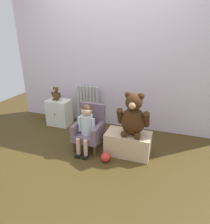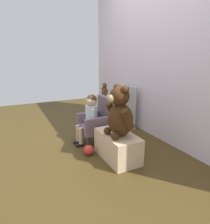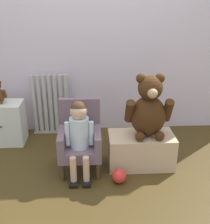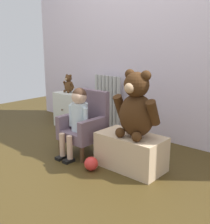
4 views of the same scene
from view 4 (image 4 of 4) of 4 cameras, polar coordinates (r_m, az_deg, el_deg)
ground_plane at (r=2.67m, az=-9.25°, el=-11.22°), size 6.00×6.00×0.00m
back_wall at (r=3.40m, az=7.95°, el=15.09°), size 3.80×0.05×2.40m
radiator at (r=3.66m, az=0.48°, el=1.79°), size 0.43×0.05×0.71m
small_dresser at (r=3.86m, az=-6.96°, el=0.52°), size 0.40×0.31×0.47m
child_armchair at (r=2.90m, az=-3.90°, el=-2.63°), size 0.38×0.40×0.65m
child_figure at (r=2.79m, az=-5.54°, el=-0.18°), size 0.25×0.35×0.70m
low_bench at (r=2.59m, az=5.23°, el=-7.99°), size 0.61×0.34×0.32m
large_teddy_bear at (r=2.44m, az=6.37°, el=0.80°), size 0.43×0.30×0.59m
small_teddy_bear at (r=3.83m, az=-7.38°, el=5.57°), size 0.18×0.12×0.24m
toy_ball at (r=2.57m, az=-2.83°, el=-10.44°), size 0.13×0.13×0.13m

